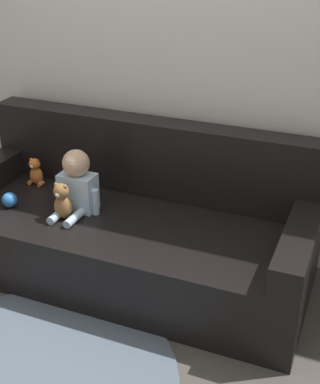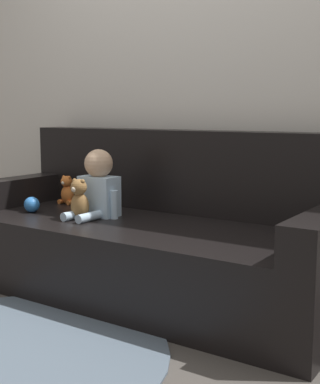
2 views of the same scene
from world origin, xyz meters
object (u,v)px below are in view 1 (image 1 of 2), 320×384
object	(u,v)px
couch	(132,228)
toy_ball	(9,200)
teddy_bear_brown	(62,201)
person_baby	(77,184)
plush_toy_side	(36,172)

from	to	relation	value
couch	toy_ball	distance (m)	0.76
couch	teddy_bear_brown	distance (m)	0.45
person_baby	plush_toy_side	xyz separation A→B (m)	(-0.43, 0.20, -0.08)
couch	plush_toy_side	size ratio (longest dim) A/B	11.70
couch	toy_ball	world-z (taller)	couch
person_baby	teddy_bear_brown	world-z (taller)	person_baby
person_baby	teddy_bear_brown	size ratio (longest dim) A/B	1.68
person_baby	plush_toy_side	size ratio (longest dim) A/B	2.07
couch	teddy_bear_brown	xyz separation A→B (m)	(-0.33, -0.22, 0.22)
teddy_bear_brown	toy_ball	bearing A→B (deg)	-179.86
plush_toy_side	person_baby	bearing A→B (deg)	-24.88
couch	teddy_bear_brown	bearing A→B (deg)	-147.13
couch	person_baby	size ratio (longest dim) A/B	5.66
person_baby	toy_ball	bearing A→B (deg)	-162.50
toy_ball	couch	bearing A→B (deg)	17.03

